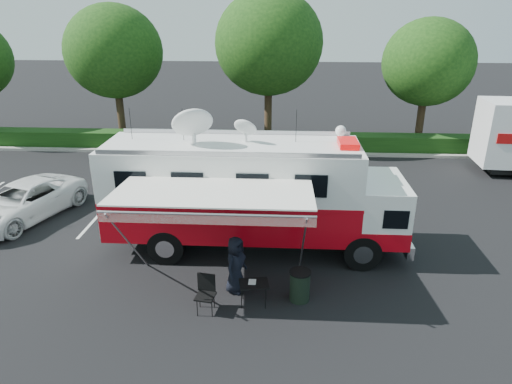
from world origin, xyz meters
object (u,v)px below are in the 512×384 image
command_truck (253,193)px  folding_table (254,284)px  trash_bin (300,286)px  white_suv (26,218)px

command_truck → folding_table: 3.56m
folding_table → trash_bin: 1.33m
command_truck → folding_table: size_ratio=11.20×
white_suv → folding_table: (9.46, -5.14, 0.64)m
command_truck → white_suv: command_truck is taller
white_suv → trash_bin: (10.75, -4.86, 0.47)m
command_truck → trash_bin: 3.71m
white_suv → trash_bin: trash_bin is taller
command_truck → trash_bin: (1.54, -2.98, -1.58)m
folding_table → command_truck: bearing=94.3°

